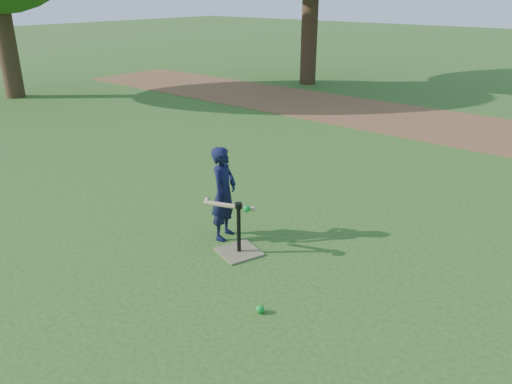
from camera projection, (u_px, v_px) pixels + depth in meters
The scene contains 6 objects.
ground at pixel (240, 275), 5.22m from camera, with size 80.00×80.00×0.00m, color #285116.
dirt_strip at pixel (475, 131), 10.55m from camera, with size 24.00×3.00×0.01m, color brown.
child at pixel (224, 193), 5.82m from camera, with size 0.41×0.27×1.13m, color black.
wiffle_ball_ground at pixel (260, 309), 4.59m from camera, with size 0.08×0.08×0.08m, color #0D9929.
batting_tee at pixel (239, 244), 5.62m from camera, with size 0.55×0.55×0.61m.
swing_action at pixel (230, 206), 5.50m from camera, with size 0.62×0.27×0.10m.
Camera 1 is at (3.02, -3.35, 2.77)m, focal length 35.00 mm.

